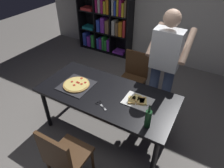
{
  "coord_description": "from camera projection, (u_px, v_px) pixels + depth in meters",
  "views": [
    {
      "loc": [
        1.09,
        -1.76,
        2.42
      ],
      "look_at": [
        0.0,
        0.15,
        0.8
      ],
      "focal_mm": 31.85,
      "sensor_mm": 36.0,
      "label": 1
    }
  ],
  "objects": [
    {
      "name": "ground_plane",
      "position": [
        107.0,
        130.0,
        3.1
      ],
      "size": [
        12.0,
        12.0,
        0.0
      ],
      "primitive_type": "plane",
      "color": "gray"
    },
    {
      "name": "dining_table",
      "position": [
        107.0,
        97.0,
        2.7
      ],
      "size": [
        1.87,
        0.87,
        0.75
      ],
      "color": "black",
      "rests_on": "ground_plane"
    },
    {
      "name": "chair_near_camera",
      "position": [
        64.0,
        156.0,
        2.16
      ],
      "size": [
        0.42,
        0.42,
        0.9
      ],
      "color": "#472D19",
      "rests_on": "ground_plane"
    },
    {
      "name": "chair_far_side",
      "position": [
        134.0,
        75.0,
        3.44
      ],
      "size": [
        0.42,
        0.42,
        0.9
      ],
      "color": "#472D19",
      "rests_on": "ground_plane"
    },
    {
      "name": "bookshelf",
      "position": [
        105.0,
        16.0,
        4.81
      ],
      "size": [
        1.4,
        0.35,
        1.95
      ],
      "color": "black",
      "rests_on": "ground_plane"
    },
    {
      "name": "person_serving_pizza",
      "position": [
        164.0,
        64.0,
        2.79
      ],
      "size": [
        0.55,
        0.54,
        1.75
      ],
      "color": "#38476B",
      "rests_on": "ground_plane"
    },
    {
      "name": "pepperoni_pizza_on_tray",
      "position": [
        76.0,
        85.0,
        2.78
      ],
      "size": [
        0.43,
        0.43,
        0.04
      ],
      "color": "#2D2D33",
      "rests_on": "dining_table"
    },
    {
      "name": "pizza_slices_on_towel",
      "position": [
        138.0,
        101.0,
        2.51
      ],
      "size": [
        0.36,
        0.28,
        0.03
      ],
      "color": "white",
      "rests_on": "dining_table"
    },
    {
      "name": "wine_bottle",
      "position": [
        148.0,
        118.0,
        2.12
      ],
      "size": [
        0.07,
        0.07,
        0.32
      ],
      "color": "#194723",
      "rests_on": "dining_table"
    },
    {
      "name": "kitchen_scissors",
      "position": [
        100.0,
        104.0,
        2.47
      ],
      "size": [
        0.2,
        0.14,
        0.01
      ],
      "color": "silver",
      "rests_on": "dining_table"
    }
  ]
}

